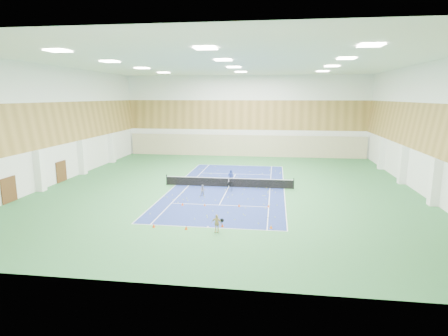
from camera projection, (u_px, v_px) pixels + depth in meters
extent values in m
plane|color=#2E6D3A|center=(229.00, 187.00, 37.47)|extent=(40.00, 40.00, 0.00)
cube|color=navy|center=(229.00, 187.00, 37.47)|extent=(10.97, 23.77, 0.01)
cube|color=#C6B793|center=(245.00, 146.00, 56.38)|extent=(35.40, 0.16, 3.20)
cube|color=#593319|center=(9.00, 190.00, 31.89)|extent=(0.08, 1.80, 2.20)
cube|color=#593319|center=(61.00, 171.00, 39.67)|extent=(0.08, 1.80, 2.20)
imported|color=navy|center=(231.00, 178.00, 37.88)|extent=(0.66, 0.49, 1.66)
imported|color=gray|center=(203.00, 190.00, 34.09)|extent=(0.60, 0.53, 1.03)
imported|color=tan|center=(217.00, 223.00, 24.96)|extent=(0.76, 0.39, 1.24)
cone|color=#FF4E0D|center=(182.00, 204.00, 31.17)|extent=(0.22, 0.22, 0.24)
cone|color=#E35C0B|center=(205.00, 205.00, 31.04)|extent=(0.19, 0.19, 0.21)
cone|color=#D94B0B|center=(239.00, 205.00, 30.79)|extent=(0.22, 0.22, 0.24)
cone|color=#F85B0D|center=(268.00, 206.00, 30.66)|extent=(0.20, 0.20, 0.22)
cone|color=#FF410D|center=(154.00, 226.00, 25.96)|extent=(0.23, 0.23, 0.25)
cone|color=#F44C0C|center=(186.00, 228.00, 25.54)|extent=(0.22, 0.22, 0.25)
cone|color=#E04A0B|center=(222.00, 225.00, 26.03)|extent=(0.23, 0.23, 0.25)
cone|color=orange|center=(271.00, 227.00, 25.73)|extent=(0.21, 0.21, 0.23)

